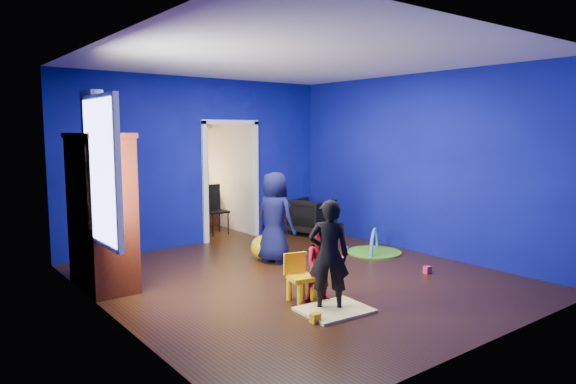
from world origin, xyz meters
TOP-DOWN VIEW (x-y plane):
  - floor at (0.00, 0.00)m, footprint 5.00×5.50m
  - ceiling at (0.00, 0.00)m, footprint 5.00×5.50m
  - wall_back at (0.00, 2.75)m, footprint 5.00×0.02m
  - wall_front at (0.00, -2.75)m, footprint 5.00×0.02m
  - wall_left at (-2.50, 0.00)m, footprint 0.02×5.50m
  - wall_right at (2.50, 0.00)m, footprint 0.02×5.50m
  - alcove at (0.60, 3.62)m, footprint 1.00×1.75m
  - armchair at (2.07, 2.20)m, footprint 0.92×0.90m
  - child_black at (-0.49, -1.14)m, footprint 0.54×0.51m
  - child_navy at (0.26, 0.90)m, footprint 0.60×0.76m
  - toddler_red at (-0.40, -0.93)m, footprint 0.55×0.52m
  - vase at (-2.22, 0.90)m, footprint 0.24×0.24m
  - potted_plant at (-2.22, 1.42)m, footprint 0.24×0.24m
  - tv_armoire at (-2.22, 1.20)m, footprint 0.58×1.14m
  - crt_tv at (-2.18, 1.20)m, footprint 0.46×0.70m
  - yellow_blanket at (-0.49, -1.24)m, footprint 0.79×0.65m
  - hopper_ball at (0.21, 1.15)m, footprint 0.37×0.37m
  - kid_chair at (-0.55, -0.73)m, footprint 0.34×0.34m
  - play_mat at (1.89, 0.38)m, footprint 0.88×0.88m
  - toy_arch at (1.89, 0.38)m, footprint 0.68×0.50m
  - window_left at (-2.48, 0.35)m, footprint 0.03×0.95m
  - curtain at (-2.37, 0.90)m, footprint 0.14×0.42m
  - doorway at (0.60, 2.75)m, footprint 1.16×0.10m
  - study_desk at (0.60, 4.26)m, footprint 0.88×0.44m
  - desk_monitor at (0.60, 4.38)m, footprint 0.40×0.05m
  - desk_lamp at (0.32, 4.32)m, footprint 0.14×0.14m
  - folding_chair at (0.60, 3.30)m, footprint 0.40×0.40m
  - book_shelf at (0.60, 4.37)m, footprint 0.88×0.24m
  - toy_0 at (1.58, -0.91)m, footprint 0.10×0.08m
  - toy_1 at (1.56, 0.72)m, footprint 0.11×0.11m
  - toy_2 at (-0.88, -1.37)m, footprint 0.10×0.08m
  - toy_3 at (0.78, 0.85)m, footprint 0.11×0.11m
  - toy_4 at (0.97, 0.21)m, footprint 0.10×0.08m

SIDE VIEW (x-z plane):
  - floor at x=0.00m, z-range -0.01..0.01m
  - play_mat at x=1.89m, z-range 0.00..0.02m
  - yellow_blanket at x=-0.49m, z-range 0.00..0.03m
  - toy_arch at x=1.89m, z-range -0.38..0.42m
  - toy_0 at x=1.58m, z-range 0.00..0.10m
  - toy_2 at x=-0.88m, z-range 0.00..0.10m
  - toy_4 at x=0.97m, z-range 0.00..0.10m
  - toy_1 at x=1.56m, z-range 0.00..0.11m
  - toy_3 at x=0.78m, z-range 0.00..0.11m
  - hopper_ball at x=0.21m, z-range 0.00..0.37m
  - kid_chair at x=-0.55m, z-range 0.00..0.50m
  - armchair at x=2.07m, z-range 0.00..0.69m
  - study_desk at x=0.60m, z-range 0.00..0.75m
  - toddler_red at x=-0.40m, z-range 0.00..0.89m
  - folding_chair at x=0.60m, z-range 0.00..0.92m
  - child_black at x=-0.49m, z-range 0.00..1.24m
  - child_navy at x=0.26m, z-range 0.00..1.37m
  - desk_lamp at x=0.32m, z-range 0.86..1.00m
  - desk_monitor at x=0.60m, z-range 0.79..1.11m
  - tv_armoire at x=-2.22m, z-range 0.00..1.96m
  - crt_tv at x=-2.18m, z-range 0.75..1.29m
  - doorway at x=0.60m, z-range 0.00..2.10m
  - alcove at x=0.60m, z-range 0.00..2.50m
  - curtain at x=-2.37m, z-range 0.05..2.45m
  - wall_back at x=0.00m, z-range 0.00..2.90m
  - wall_front at x=0.00m, z-range 0.00..2.90m
  - wall_left at x=-2.50m, z-range 0.00..2.90m
  - wall_right at x=2.50m, z-range 0.00..2.90m
  - window_left at x=-2.48m, z-range 0.77..2.33m
  - book_shelf at x=0.60m, z-range 2.00..2.04m
  - vase at x=-2.22m, z-range 1.96..2.15m
  - potted_plant at x=-2.22m, z-range 1.96..2.34m
  - ceiling at x=0.00m, z-range 2.90..2.90m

